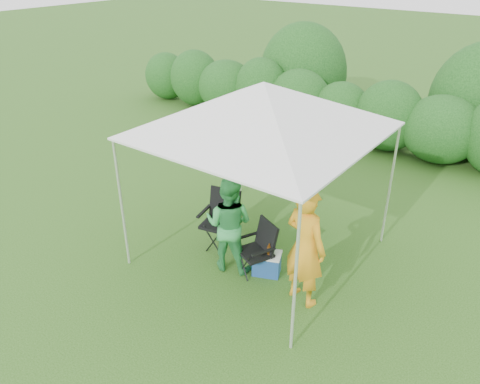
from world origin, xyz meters
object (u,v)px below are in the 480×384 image
Objects in this scene: chair_right at (260,245)px; chair_left at (221,215)px; woman at (229,224)px; canopy at (263,108)px; cooler at (267,263)px; man at (305,247)px.

chair_left is (-0.95, 0.27, 0.06)m from chair_right.
woman reaches higher than chair_right.
canopy reaches higher than cooler.
cooler is at bearing -25.19° from chair_left.
man is at bearing -28.27° from canopy.
man is (1.80, -0.44, 0.35)m from chair_left.
chair_left is at bearing -57.78° from woman.
chair_right reaches higher than cooler.
cooler is (0.41, -0.42, -2.28)m from canopy.
canopy reaches higher than chair_left.
chair_left is at bearing 144.75° from cooler.
cooler is (-0.73, 0.20, -0.71)m from man.
chair_right is 0.33m from cooler.
canopy reaches higher than chair_right.
man reaches higher than chair_right.
woman is 0.85m from cooler.
man reaches higher than cooler.
cooler is at bearing -177.55° from woman.
woman is at bearing -104.62° from canopy.
woman is 3.02× the size of cooler.
man is 1.15× the size of woman.
woman is (-0.16, -0.61, -1.69)m from canopy.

